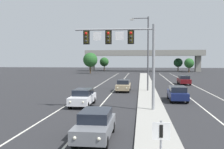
{
  "coord_description": "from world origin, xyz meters",
  "views": [
    {
      "loc": [
        -0.88,
        -6.77,
        4.42
      ],
      "look_at": [
        -3.2,
        13.8,
        3.2
      ],
      "focal_mm": 41.61,
      "sensor_mm": 36.0,
      "label": 1
    }
  ],
  "objects_px": {
    "car_oncoming_white": "(83,97)",
    "overhead_signal_mast": "(125,47)",
    "street_lamp_median": "(146,49)",
    "car_oncoming_tan": "(123,85)",
    "median_sign_post": "(161,143)",
    "car_receding_navy": "(177,93)",
    "tree_far_right_a": "(189,63)",
    "tree_far_left_c": "(104,62)",
    "car_oncoming_grey": "(95,124)",
    "car_receding_darkred": "(184,80)",
    "tree_far_left_a": "(90,60)",
    "tree_far_right_b": "(178,63)"
  },
  "relations": [
    {
      "from": "car_oncoming_white",
      "to": "tree_far_right_a",
      "type": "height_order",
      "value": "tree_far_right_a"
    },
    {
      "from": "median_sign_post",
      "to": "car_receding_navy",
      "type": "height_order",
      "value": "median_sign_post"
    },
    {
      "from": "overhead_signal_mast",
      "to": "street_lamp_median",
      "type": "height_order",
      "value": "street_lamp_median"
    },
    {
      "from": "tree_far_right_a",
      "to": "car_oncoming_grey",
      "type": "bearing_deg",
      "value": -103.77
    },
    {
      "from": "street_lamp_median",
      "to": "tree_far_left_c",
      "type": "bearing_deg",
      "value": 102.99
    },
    {
      "from": "overhead_signal_mast",
      "to": "car_oncoming_tan",
      "type": "bearing_deg",
      "value": 94.57
    },
    {
      "from": "car_oncoming_white",
      "to": "tree_far_right_a",
      "type": "xyz_separation_m",
      "value": [
        21.55,
        65.74,
        2.27
      ]
    },
    {
      "from": "median_sign_post",
      "to": "car_oncoming_tan",
      "type": "height_order",
      "value": "median_sign_post"
    },
    {
      "from": "car_receding_darkred",
      "to": "tree_far_left_c",
      "type": "distance_m",
      "value": 59.75
    },
    {
      "from": "median_sign_post",
      "to": "street_lamp_median",
      "type": "bearing_deg",
      "value": 90.0
    },
    {
      "from": "car_oncoming_grey",
      "to": "tree_far_right_a",
      "type": "bearing_deg",
      "value": 76.23
    },
    {
      "from": "car_oncoming_tan",
      "to": "tree_far_right_a",
      "type": "height_order",
      "value": "tree_far_right_a"
    },
    {
      "from": "car_oncoming_white",
      "to": "overhead_signal_mast",
      "type": "bearing_deg",
      "value": -24.15
    },
    {
      "from": "car_receding_darkred",
      "to": "tree_far_right_b",
      "type": "bearing_deg",
      "value": 83.2
    },
    {
      "from": "median_sign_post",
      "to": "tree_far_left_a",
      "type": "height_order",
      "value": "tree_far_left_a"
    },
    {
      "from": "street_lamp_median",
      "to": "tree_far_left_a",
      "type": "relative_size",
      "value": 1.55
    },
    {
      "from": "car_oncoming_grey",
      "to": "car_receding_darkred",
      "type": "distance_m",
      "value": 33.71
    },
    {
      "from": "car_oncoming_white",
      "to": "tree_far_left_a",
      "type": "bearing_deg",
      "value": 100.46
    },
    {
      "from": "tree_far_right_a",
      "to": "tree_far_right_b",
      "type": "relative_size",
      "value": 0.99
    },
    {
      "from": "tree_far_left_c",
      "to": "tree_far_right_b",
      "type": "xyz_separation_m",
      "value": [
        28.29,
        -2.58,
        -0.23
      ]
    },
    {
      "from": "car_receding_navy",
      "to": "tree_far_left_c",
      "type": "bearing_deg",
      "value": 103.99
    },
    {
      "from": "car_oncoming_white",
      "to": "street_lamp_median",
      "type": "bearing_deg",
      "value": 61.96
    },
    {
      "from": "median_sign_post",
      "to": "car_oncoming_grey",
      "type": "relative_size",
      "value": 0.49
    },
    {
      "from": "tree_far_right_b",
      "to": "tree_far_right_a",
      "type": "bearing_deg",
      "value": -76.14
    },
    {
      "from": "car_receding_navy",
      "to": "tree_far_left_a",
      "type": "relative_size",
      "value": 0.69
    },
    {
      "from": "car_receding_navy",
      "to": "car_receding_darkred",
      "type": "xyz_separation_m",
      "value": [
        3.59,
        18.33,
        0.0
      ]
    },
    {
      "from": "car_receding_darkred",
      "to": "tree_far_left_c",
      "type": "bearing_deg",
      "value": 111.61
    },
    {
      "from": "median_sign_post",
      "to": "tree_far_right_b",
      "type": "height_order",
      "value": "tree_far_right_b"
    },
    {
      "from": "car_oncoming_grey",
      "to": "tree_far_left_c",
      "type": "relative_size",
      "value": 0.87
    },
    {
      "from": "overhead_signal_mast",
      "to": "tree_far_right_a",
      "type": "bearing_deg",
      "value": 75.57
    },
    {
      "from": "car_receding_darkred",
      "to": "tree_far_left_c",
      "type": "relative_size",
      "value": 0.87
    },
    {
      "from": "street_lamp_median",
      "to": "tree_far_left_a",
      "type": "height_order",
      "value": "street_lamp_median"
    },
    {
      "from": "car_oncoming_white",
      "to": "car_oncoming_tan",
      "type": "xyz_separation_m",
      "value": [
        3.09,
        11.51,
        0.0
      ]
    },
    {
      "from": "median_sign_post",
      "to": "car_oncoming_white",
      "type": "relative_size",
      "value": 0.49
    },
    {
      "from": "overhead_signal_mast",
      "to": "car_receding_darkred",
      "type": "xyz_separation_m",
      "value": [
        8.77,
        24.09,
        -4.66
      ]
    },
    {
      "from": "street_lamp_median",
      "to": "car_oncoming_tan",
      "type": "distance_m",
      "value": 5.86
    },
    {
      "from": "median_sign_post",
      "to": "car_receding_darkred",
      "type": "relative_size",
      "value": 0.49
    },
    {
      "from": "car_oncoming_grey",
      "to": "tree_far_right_a",
      "type": "xyz_separation_m",
      "value": [
        18.56,
        75.73,
        2.27
      ]
    },
    {
      "from": "overhead_signal_mast",
      "to": "car_oncoming_tan",
      "type": "height_order",
      "value": "overhead_signal_mast"
    },
    {
      "from": "overhead_signal_mast",
      "to": "car_receding_darkred",
      "type": "distance_m",
      "value": 26.05
    },
    {
      "from": "car_oncoming_white",
      "to": "tree_far_right_b",
      "type": "xyz_separation_m",
      "value": [
        19.23,
        75.15,
        2.31
      ]
    },
    {
      "from": "tree_far_left_c",
      "to": "street_lamp_median",
      "type": "bearing_deg",
      "value": -77.01
    },
    {
      "from": "car_receding_navy",
      "to": "car_oncoming_tan",
      "type": "bearing_deg",
      "value": 129.37
    },
    {
      "from": "car_oncoming_white",
      "to": "tree_far_left_c",
      "type": "distance_m",
      "value": 78.29
    },
    {
      "from": "overhead_signal_mast",
      "to": "car_oncoming_tan",
      "type": "distance_m",
      "value": 14.2
    },
    {
      "from": "street_lamp_median",
      "to": "overhead_signal_mast",
      "type": "bearing_deg",
      "value": -98.58
    },
    {
      "from": "tree_far_left_a",
      "to": "tree_far_left_c",
      "type": "bearing_deg",
      "value": 87.06
    },
    {
      "from": "median_sign_post",
      "to": "street_lamp_median",
      "type": "distance_m",
      "value": 27.14
    },
    {
      "from": "median_sign_post",
      "to": "car_receding_darkred",
      "type": "bearing_deg",
      "value": 79.79
    },
    {
      "from": "median_sign_post",
      "to": "street_lamp_median",
      "type": "height_order",
      "value": "street_lamp_median"
    }
  ]
}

